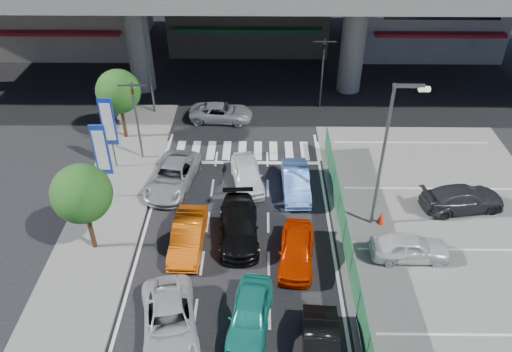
{
  "coord_description": "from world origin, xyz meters",
  "views": [
    {
      "loc": [
        1.18,
        -13.94,
        17.34
      ],
      "look_at": [
        0.95,
        6.86,
        2.4
      ],
      "focal_mm": 35.0,
      "sensor_mm": 36.0,
      "label": 1
    }
  ],
  "objects_px": {
    "sedan_white_mid_left": "(170,321)",
    "sedan_black_mid": "(239,226)",
    "signboard_far": "(108,124)",
    "traffic_cone": "(381,217)",
    "parked_sedan_white": "(410,247)",
    "kei_truck_front_right": "(296,182)",
    "traffic_light_right": "(324,56)",
    "taxi_orange_left": "(188,235)",
    "street_lamp_left": "(149,50)",
    "street_lamp_right": "(388,147)",
    "tree_near": "(82,194)",
    "taxi_teal_mid": "(250,314)",
    "parked_sedan_dgrey": "(463,198)",
    "sedan_white_front_mid": "(247,174)",
    "tree_far": "(118,92)",
    "traffic_light_left": "(134,102)",
    "crossing_wagon_silver": "(221,112)",
    "hatch_black_mid_right": "(321,350)",
    "wagon_silver_front_left": "(173,176)",
    "signboard_near": "(102,152)",
    "taxi_orange_right": "(297,250)"
  },
  "relations": [
    {
      "from": "street_lamp_left",
      "to": "taxi_orange_right",
      "type": "height_order",
      "value": "street_lamp_left"
    },
    {
      "from": "signboard_far",
      "to": "kei_truck_front_right",
      "type": "distance_m",
      "value": 11.26
    },
    {
      "from": "sedan_white_front_mid",
      "to": "traffic_cone",
      "type": "bearing_deg",
      "value": -35.26
    },
    {
      "from": "tree_far",
      "to": "taxi_orange_right",
      "type": "height_order",
      "value": "tree_far"
    },
    {
      "from": "traffic_light_right",
      "to": "taxi_orange_left",
      "type": "relative_size",
      "value": 1.24
    },
    {
      "from": "street_lamp_left",
      "to": "taxi_teal_mid",
      "type": "height_order",
      "value": "street_lamp_left"
    },
    {
      "from": "street_lamp_right",
      "to": "kei_truck_front_right",
      "type": "relative_size",
      "value": 1.95
    },
    {
      "from": "signboard_near",
      "to": "hatch_black_mid_right",
      "type": "bearing_deg",
      "value": -43.52
    },
    {
      "from": "signboard_near",
      "to": "sedan_white_mid_left",
      "type": "xyz_separation_m",
      "value": [
        4.7,
        -8.89,
        -2.41
      ]
    },
    {
      "from": "parked_sedan_white",
      "to": "parked_sedan_dgrey",
      "type": "xyz_separation_m",
      "value": [
        3.75,
        3.79,
        0.02
      ]
    },
    {
      "from": "wagon_silver_front_left",
      "to": "taxi_orange_left",
      "type": "bearing_deg",
      "value": -63.89
    },
    {
      "from": "street_lamp_left",
      "to": "sedan_white_mid_left",
      "type": "bearing_deg",
      "value": -78.55
    },
    {
      "from": "crossing_wagon_silver",
      "to": "parked_sedan_white",
      "type": "xyz_separation_m",
      "value": [
        9.94,
        -13.49,
        0.09
      ]
    },
    {
      "from": "traffic_light_right",
      "to": "signboard_far",
      "type": "xyz_separation_m",
      "value": [
        -13.1,
        -8.01,
        -0.87
      ]
    },
    {
      "from": "street_lamp_right",
      "to": "sedan_black_mid",
      "type": "relative_size",
      "value": 1.68
    },
    {
      "from": "taxi_orange_left",
      "to": "street_lamp_right",
      "type": "bearing_deg",
      "value": 12.53
    },
    {
      "from": "sedan_white_mid_left",
      "to": "sedan_black_mid",
      "type": "relative_size",
      "value": 0.99
    },
    {
      "from": "tree_far",
      "to": "kei_truck_front_right",
      "type": "bearing_deg",
      "value": -27.7
    },
    {
      "from": "traffic_light_right",
      "to": "kei_truck_front_right",
      "type": "bearing_deg",
      "value": -102.78
    },
    {
      "from": "street_lamp_right",
      "to": "sedan_black_mid",
      "type": "distance_m",
      "value": 8.23
    },
    {
      "from": "taxi_orange_left",
      "to": "hatch_black_mid_right",
      "type": "bearing_deg",
      "value": -45.47
    },
    {
      "from": "street_lamp_left",
      "to": "taxi_teal_mid",
      "type": "bearing_deg",
      "value": -69.01
    },
    {
      "from": "street_lamp_left",
      "to": "kei_truck_front_right",
      "type": "bearing_deg",
      "value": -44.28
    },
    {
      "from": "signboard_far",
      "to": "traffic_cone",
      "type": "distance_m",
      "value": 16.12
    },
    {
      "from": "sedan_white_mid_left",
      "to": "sedan_white_front_mid",
      "type": "height_order",
      "value": "sedan_white_front_mid"
    },
    {
      "from": "tree_far",
      "to": "parked_sedan_white",
      "type": "bearing_deg",
      "value": -34.36
    },
    {
      "from": "signboard_far",
      "to": "taxi_orange_right",
      "type": "bearing_deg",
      "value": -36.4
    },
    {
      "from": "taxi_orange_left",
      "to": "kei_truck_front_right",
      "type": "bearing_deg",
      "value": 41.18
    },
    {
      "from": "taxi_orange_right",
      "to": "tree_near",
      "type": "bearing_deg",
      "value": -178.08
    },
    {
      "from": "signboard_near",
      "to": "kei_truck_front_right",
      "type": "xyz_separation_m",
      "value": [
        10.37,
        0.75,
        -2.39
      ]
    },
    {
      "from": "tree_far",
      "to": "parked_sedan_dgrey",
      "type": "relative_size",
      "value": 1.05
    },
    {
      "from": "traffic_light_left",
      "to": "parked_sedan_dgrey",
      "type": "bearing_deg",
      "value": -14.52
    },
    {
      "from": "signboard_far",
      "to": "crossing_wagon_silver",
      "type": "xyz_separation_m",
      "value": [
        5.99,
        5.97,
        -2.45
      ]
    },
    {
      "from": "taxi_teal_mid",
      "to": "taxi_orange_left",
      "type": "relative_size",
      "value": 0.97
    },
    {
      "from": "taxi_orange_left",
      "to": "sedan_white_front_mid",
      "type": "xyz_separation_m",
      "value": [
        2.77,
        5.2,
        0.0
      ]
    },
    {
      "from": "parked_sedan_white",
      "to": "traffic_cone",
      "type": "bearing_deg",
      "value": 18.46
    },
    {
      "from": "signboard_far",
      "to": "parked_sedan_dgrey",
      "type": "height_order",
      "value": "signboard_far"
    },
    {
      "from": "sedan_white_mid_left",
      "to": "traffic_cone",
      "type": "distance_m",
      "value": 12.13
    },
    {
      "from": "taxi_teal_mid",
      "to": "sedan_white_mid_left",
      "type": "bearing_deg",
      "value": -166.13
    },
    {
      "from": "traffic_light_right",
      "to": "hatch_black_mid_right",
      "type": "xyz_separation_m",
      "value": [
        -1.94,
        -21.22,
        -3.27
      ]
    },
    {
      "from": "tree_near",
      "to": "crossing_wagon_silver",
      "type": "xyz_separation_m",
      "value": [
        5.39,
        12.96,
        -2.78
      ]
    },
    {
      "from": "traffic_light_right",
      "to": "taxi_orange_left",
      "type": "distance_m",
      "value": 17.08
    },
    {
      "from": "street_lamp_right",
      "to": "tree_near",
      "type": "xyz_separation_m",
      "value": [
        -14.17,
        -2.0,
        -1.38
      ]
    },
    {
      "from": "traffic_light_left",
      "to": "traffic_light_right",
      "type": "bearing_deg",
      "value": 30.89
    },
    {
      "from": "traffic_light_right",
      "to": "traffic_cone",
      "type": "height_order",
      "value": "traffic_light_right"
    },
    {
      "from": "street_lamp_right",
      "to": "street_lamp_left",
      "type": "bearing_deg",
      "value": 138.37
    },
    {
      "from": "street_lamp_right",
      "to": "wagon_silver_front_left",
      "type": "relative_size",
      "value": 1.61
    },
    {
      "from": "street_lamp_left",
      "to": "crossing_wagon_silver",
      "type": "relative_size",
      "value": 1.83
    },
    {
      "from": "sedan_white_mid_left",
      "to": "street_lamp_left",
      "type": "bearing_deg",
      "value": 89.42
    },
    {
      "from": "sedan_white_front_mid",
      "to": "parked_sedan_white",
      "type": "bearing_deg",
      "value": -46.25
    }
  ]
}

